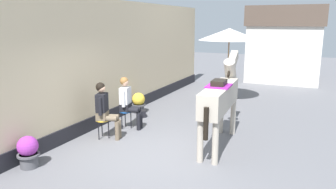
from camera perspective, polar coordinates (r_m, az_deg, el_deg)
The scene contains 10 objects.
ground_plane at distance 9.74m, azimuth 6.59°, elevation -4.14°, with size 40.00×40.00×0.00m, color slate.
pub_facade_wall at distance 9.23m, azimuth -11.45°, elevation 4.54°, with size 0.34×14.00×3.40m.
distant_cottage at distance 16.42m, azimuth 19.78°, elevation 8.42°, with size 3.40×2.60×3.50m.
seated_visitor_near at distance 7.98m, azimuth -11.02°, elevation -2.26°, with size 0.61×0.48×1.39m.
seated_visitor_far at distance 8.65m, azimuth -7.06°, elevation -0.97°, with size 0.61×0.48×1.39m.
saddled_horse_center at distance 7.43m, azimuth 9.22°, elevation -0.27°, with size 0.57×3.00×2.06m.
flower_planter_nearest at distance 6.98m, azimuth -23.29°, elevation -9.11°, with size 0.43×0.43×0.64m.
flower_planter_farthest at distance 10.20m, azimuth -5.18°, elevation -1.39°, with size 0.43×0.43×0.64m.
cafe_parasol at distance 11.45m, azimuth 10.68°, elevation 10.25°, with size 2.10×2.10×2.58m.
satchel_bag at distance 9.83m, azimuth -4.33°, elevation -3.32°, with size 0.28×0.12×0.20m, color black.
Camera 1 is at (2.85, -5.88, 2.80)m, focal length 34.82 mm.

